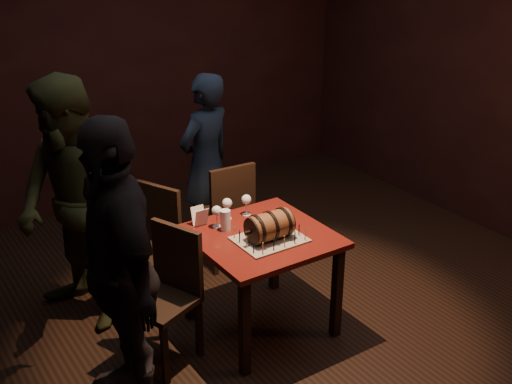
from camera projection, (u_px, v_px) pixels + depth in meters
room_shell at (270, 131)px, 4.37m from camera, size 5.04×5.04×2.80m
pub_table at (261, 248)px, 4.43m from camera, size 0.90×0.90×0.75m
cake_board at (270, 239)px, 4.30m from camera, size 0.45×0.35×0.01m
barrel_cake at (270, 226)px, 4.26m from camera, size 0.35×0.21×0.21m
birthday_candles at (270, 233)px, 4.28m from camera, size 0.40×0.30×0.09m
wine_glass_left at (217, 212)px, 4.44m from camera, size 0.07×0.07×0.16m
wine_glass_mid at (227, 204)px, 4.56m from camera, size 0.07×0.07×0.16m
wine_glass_right at (246, 200)px, 4.62m from camera, size 0.07×0.07×0.16m
pint_of_ale at (225, 221)px, 4.42m from camera, size 0.07×0.07×0.15m
menu_card at (200, 217)px, 4.49m from camera, size 0.10×0.05×0.13m
chair_back at (227, 209)px, 5.30m from camera, size 0.42×0.42×0.93m
chair_left_rear at (152, 240)px, 4.80m from camera, size 0.53×0.53×0.93m
chair_left_front at (169, 287)px, 4.19m from camera, size 0.52×0.52×0.93m
person_back at (206, 163)px, 5.54m from camera, size 0.66×0.53×1.57m
person_left_rear at (73, 207)px, 4.42m from camera, size 0.91×1.04×1.82m
person_left_front at (118, 270)px, 3.62m from camera, size 0.57×1.12×1.83m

